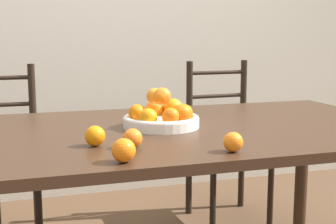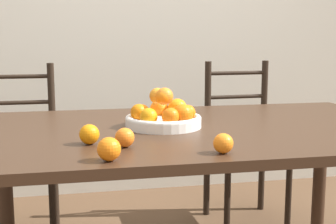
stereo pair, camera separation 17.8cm
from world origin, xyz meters
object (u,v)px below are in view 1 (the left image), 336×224
orange_loose_0 (133,138)px  orange_loose_3 (233,142)px  orange_loose_1 (95,136)px  chair_right (226,145)px  orange_loose_2 (124,150)px  fruit_bowl (162,116)px

orange_loose_0 → orange_loose_3: 0.33m
orange_loose_1 → chair_right: (0.97, 1.06, -0.34)m
orange_loose_2 → chair_right: 1.62m
chair_right → orange_loose_3: bearing=-116.3°
fruit_bowl → orange_loose_1: fruit_bowl is taller
orange_loose_1 → orange_loose_3: orange_loose_1 is taller
orange_loose_0 → orange_loose_1: 0.13m
orange_loose_0 → orange_loose_3: orange_loose_0 is taller
orange_loose_2 → chair_right: (0.92, 1.29, -0.34)m
fruit_bowl → orange_loose_1: bearing=-140.8°
orange_loose_2 → chair_right: bearing=54.5°
orange_loose_2 → orange_loose_1: bearing=101.8°
fruit_bowl → orange_loose_1: 0.40m
orange_loose_1 → orange_loose_0: bearing=-30.6°
orange_loose_1 → orange_loose_2: orange_loose_2 is taller
fruit_bowl → orange_loose_0: size_ratio=4.72×
fruit_bowl → orange_loose_2: size_ratio=4.31×
fruit_bowl → orange_loose_0: 0.37m
orange_loose_0 → chair_right: bearing=52.9°
fruit_bowl → orange_loose_3: 0.47m
orange_loose_0 → orange_loose_1: bearing=149.4°
orange_loose_2 → chair_right: chair_right is taller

